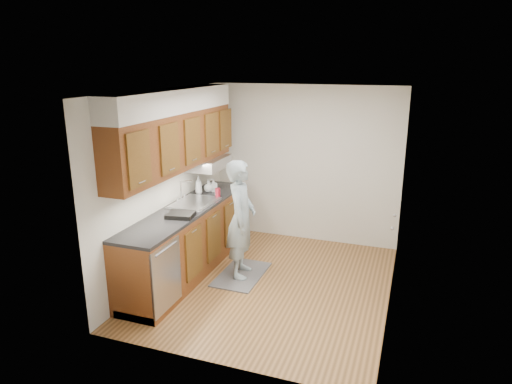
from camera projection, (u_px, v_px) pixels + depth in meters
floor at (271, 284)px, 6.03m from camera, size 3.50×3.50×0.00m
ceiling at (273, 91)px, 5.34m from camera, size 3.50×3.50×0.00m
wall_left at (167, 183)px, 6.17m from camera, size 0.02×3.50×2.50m
wall_right at (397, 206)px, 5.20m from camera, size 0.02×3.50×2.50m
wall_back at (305, 165)px, 7.27m from camera, size 3.00×0.02×2.50m
counter at (189, 238)px, 6.28m from camera, size 0.64×2.80×1.30m
upper_cabinets at (177, 132)px, 5.96m from camera, size 0.47×2.80×1.21m
closet_door at (396, 216)px, 5.54m from camera, size 0.02×1.22×2.05m
floor_mat at (242, 274)px, 6.28m from camera, size 0.58×0.96×0.02m
person at (241, 211)px, 6.03m from camera, size 0.54×0.71×1.81m
soap_bottle_a at (199, 185)px, 6.76m from camera, size 0.11×0.11×0.27m
soap_bottle_b at (213, 185)px, 6.88m from camera, size 0.12×0.12×0.19m
soap_bottle_c at (209, 186)px, 6.85m from camera, size 0.19×0.19×0.18m
soda_can at (218, 193)px, 6.58m from camera, size 0.08×0.08×0.14m
steel_can at (217, 192)px, 6.63m from camera, size 0.08×0.08×0.12m
dish_rack at (181, 215)px, 5.77m from camera, size 0.38×0.34×0.05m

